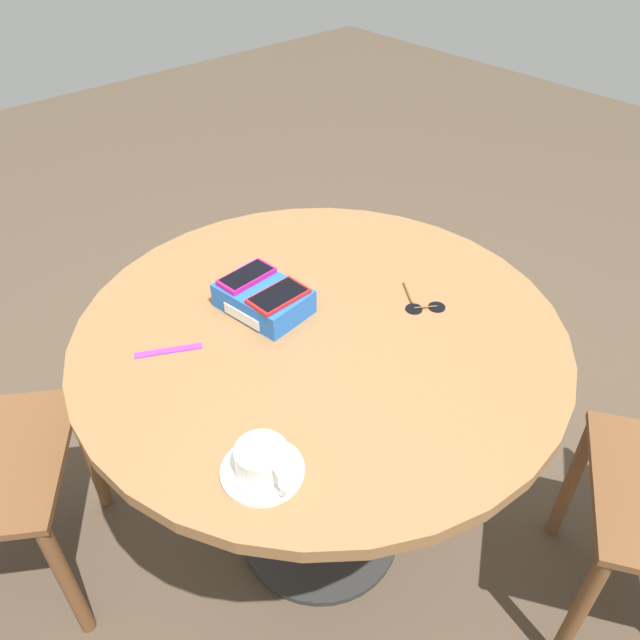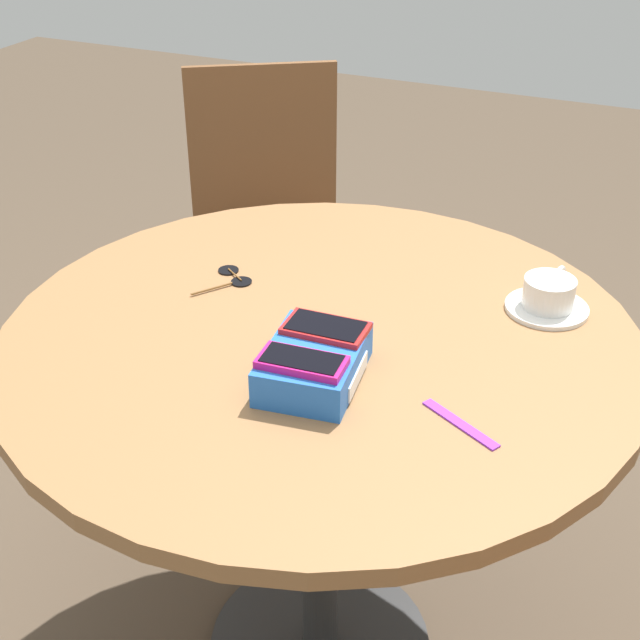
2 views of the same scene
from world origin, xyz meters
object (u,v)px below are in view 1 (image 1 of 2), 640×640
(round_table, at_px, (320,369))
(phone_magenta, at_px, (247,276))
(phone_box, at_px, (263,299))
(phone_red, at_px, (278,296))
(saucer, at_px, (263,471))
(lanyard_strap, at_px, (169,351))
(sunglasses, at_px, (423,306))
(coffee_cup, at_px, (262,460))

(round_table, relative_size, phone_magenta, 8.07)
(phone_box, bearing_deg, phone_red, 3.51)
(phone_magenta, xyz_separation_m, phone_red, (0.10, 0.01, -0.00))
(phone_red, height_order, saucer, phone_red)
(round_table, height_order, lanyard_strap, lanyard_strap)
(phone_red, bearing_deg, sunglasses, 55.54)
(phone_red, xyz_separation_m, coffee_cup, (0.30, -0.28, -0.03))
(lanyard_strap, bearing_deg, saucer, -6.82)
(saucer, bearing_deg, lanyard_strap, 173.18)
(round_table, bearing_deg, sunglasses, 65.39)
(round_table, bearing_deg, lanyard_strap, -118.15)
(phone_red, bearing_deg, coffee_cup, -42.81)
(phone_red, xyz_separation_m, lanyard_strap, (-0.07, -0.23, -0.06))
(phone_box, bearing_deg, saucer, -38.37)
(round_table, relative_size, saucer, 7.46)
(round_table, height_order, coffee_cup, coffee_cup)
(round_table, distance_m, phone_magenta, 0.26)
(round_table, xyz_separation_m, phone_box, (-0.13, -0.05, 0.15))
(saucer, bearing_deg, sunglasses, 102.19)
(lanyard_strap, xyz_separation_m, sunglasses, (0.25, 0.50, 0.00))
(phone_box, bearing_deg, sunglasses, 49.12)
(phone_box, bearing_deg, coffee_cup, -38.17)
(phone_magenta, bearing_deg, phone_box, 5.01)
(phone_box, xyz_separation_m, saucer, (0.35, -0.28, -0.02))
(saucer, distance_m, coffee_cup, 0.03)
(coffee_cup, height_order, sunglasses, coffee_cup)
(phone_box, distance_m, phone_magenta, 0.06)
(sunglasses, bearing_deg, lanyard_strap, -116.63)
(phone_box, bearing_deg, lanyard_strap, -94.70)
(saucer, bearing_deg, phone_box, 141.63)
(coffee_cup, bearing_deg, saucer, 171.95)
(phone_magenta, height_order, lanyard_strap, phone_magenta)
(phone_magenta, bearing_deg, round_table, 16.21)
(saucer, distance_m, lanyard_strap, 0.37)
(round_table, relative_size, coffee_cup, 8.80)
(phone_red, relative_size, saucer, 0.92)
(round_table, bearing_deg, coffee_cup, -55.82)
(phone_magenta, height_order, sunglasses, phone_magenta)
(phone_box, relative_size, phone_red, 1.60)
(phone_box, xyz_separation_m, coffee_cup, (0.35, -0.28, 0.01))
(round_table, distance_m, sunglasses, 0.27)
(phone_magenta, relative_size, phone_red, 1.01)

